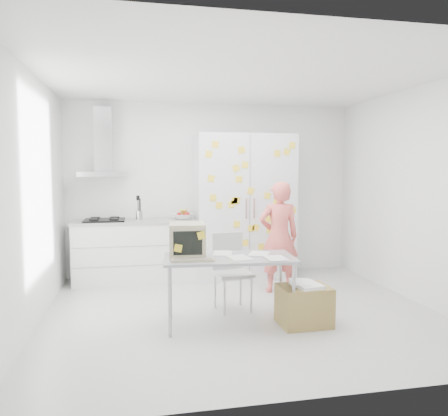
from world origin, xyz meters
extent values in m
cube|color=silver|center=(0.00, 0.00, -0.01)|extent=(4.50, 4.00, 0.02)
cube|color=white|center=(0.00, 2.00, 1.35)|extent=(4.50, 0.02, 2.70)
cube|color=white|center=(-2.25, 0.00, 1.35)|extent=(0.02, 4.00, 2.70)
cube|color=white|center=(2.25, 0.00, 1.35)|extent=(0.02, 4.00, 2.70)
cube|color=white|center=(0.00, 0.00, 2.70)|extent=(4.50, 4.00, 0.02)
cube|color=white|center=(-1.20, 1.70, 0.44)|extent=(1.80, 0.60, 0.88)
cube|color=gray|center=(-1.20, 1.40, 0.58)|extent=(1.76, 0.01, 0.01)
cube|color=gray|center=(-1.20, 1.40, 0.30)|extent=(1.76, 0.01, 0.01)
cube|color=#9E9E99|center=(-1.20, 1.70, 0.90)|extent=(1.84, 0.63, 0.04)
cube|color=black|center=(-1.65, 1.70, 0.93)|extent=(0.58, 0.50, 0.03)
cylinder|color=black|center=(-1.79, 1.58, 0.95)|extent=(0.14, 0.14, 0.02)
cylinder|color=black|center=(-1.51, 1.58, 0.95)|extent=(0.14, 0.14, 0.02)
cylinder|color=black|center=(-1.79, 1.82, 0.95)|extent=(0.14, 0.14, 0.02)
cylinder|color=black|center=(-1.51, 1.82, 0.95)|extent=(0.14, 0.14, 0.02)
cylinder|color=silver|center=(-1.15, 1.70, 0.99)|extent=(0.10, 0.10, 0.14)
cylinder|color=black|center=(-1.16, 1.71, 1.09)|extent=(0.01, 0.01, 0.30)
cylinder|color=black|center=(-1.13, 1.69, 1.09)|extent=(0.01, 0.01, 0.30)
cylinder|color=black|center=(-1.15, 1.72, 1.09)|extent=(0.01, 0.01, 0.30)
cube|color=black|center=(-1.16, 1.71, 1.25)|extent=(0.05, 0.01, 0.07)
imported|color=white|center=(-0.50, 1.70, 0.96)|extent=(0.31, 0.31, 0.08)
sphere|color=#B2140F|center=(-0.56, 1.72, 0.99)|extent=(0.08, 0.08, 0.08)
sphere|color=#B2140F|center=(-0.47, 1.65, 0.99)|extent=(0.08, 0.08, 0.08)
sphere|color=#B2140F|center=(-0.43, 1.74, 0.99)|extent=(0.08, 0.08, 0.08)
cylinder|color=yellow|center=(-0.52, 1.72, 1.03)|extent=(0.09, 0.17, 0.10)
cylinder|color=yellow|center=(-0.49, 1.72, 1.03)|extent=(0.04, 0.17, 0.10)
cylinder|color=yellow|center=(-0.47, 1.72, 1.03)|extent=(0.08, 0.17, 0.10)
cube|color=silver|center=(-1.65, 1.75, 1.60)|extent=(0.70, 0.48, 0.07)
cube|color=silver|center=(-1.65, 1.87, 2.10)|extent=(0.26, 0.24, 0.95)
cube|color=silver|center=(0.45, 1.68, 1.10)|extent=(1.50, 0.65, 2.20)
cube|color=slate|center=(0.45, 1.35, 1.10)|extent=(0.01, 0.01, 2.16)
cube|color=silver|center=(0.39, 1.34, 1.10)|extent=(0.02, 0.02, 0.30)
cube|color=silver|center=(0.51, 1.34, 1.10)|extent=(0.02, 0.02, 0.30)
cube|color=yellow|center=(0.86, 1.34, 1.90)|extent=(0.10, 0.00, 0.10)
cube|color=yellow|center=(1.01, 1.34, 1.93)|extent=(0.12, 0.00, 0.12)
cube|color=yellow|center=(1.12, 1.34, 1.05)|extent=(0.12, 0.00, 0.12)
cube|color=yellow|center=(0.22, 1.34, 1.21)|extent=(0.10, 0.00, 0.10)
cube|color=yellow|center=(0.46, 1.34, 1.35)|extent=(0.12, 0.00, 0.12)
cube|color=yellow|center=(0.83, 1.34, 0.86)|extent=(0.12, 0.00, 0.12)
cube|color=yellow|center=(0.25, 1.34, 0.87)|extent=(0.10, 0.00, 0.10)
cube|color=yellow|center=(0.32, 1.34, 1.95)|extent=(0.12, 0.00, 0.12)
cube|color=yellow|center=(0.54, 1.34, 0.81)|extent=(0.12, 0.00, 0.12)
cube|color=yellow|center=(0.86, 1.34, 1.19)|extent=(0.12, 0.00, 0.12)
cube|color=yellow|center=(0.74, 1.34, 0.94)|extent=(0.10, 0.00, 0.10)
cube|color=yellow|center=(0.24, 1.34, 1.69)|extent=(0.12, 0.00, 0.12)
cube|color=yellow|center=(-0.01, 1.34, 1.15)|extent=(0.10, 0.00, 0.10)
cube|color=yellow|center=(-0.10, 1.34, 1.26)|extent=(0.10, 0.00, 0.10)
cube|color=yellow|center=(-0.16, 1.34, 1.89)|extent=(0.11, 0.00, 0.11)
cube|color=yellow|center=(0.38, 1.34, 0.59)|extent=(0.10, 0.00, 0.10)
cube|color=yellow|center=(0.25, 1.34, 1.22)|extent=(0.11, 0.00, 0.11)
cube|color=yellow|center=(0.99, 1.34, 0.59)|extent=(0.11, 0.00, 0.11)
cube|color=yellow|center=(1.09, 1.34, 2.03)|extent=(0.10, 0.00, 0.10)
cube|color=yellow|center=(0.28, 1.34, 1.53)|extent=(0.10, 0.00, 0.10)
cube|color=yellow|center=(0.17, 1.34, 1.16)|extent=(0.11, 0.00, 0.11)
cube|color=yellow|center=(0.63, 1.34, 0.52)|extent=(0.10, 0.00, 0.10)
cube|color=yellow|center=(-0.07, 1.34, 2.03)|extent=(0.10, 0.00, 0.10)
cube|color=yellow|center=(-0.13, 1.34, 1.54)|extent=(0.12, 0.00, 0.12)
cube|color=yellow|center=(0.76, 1.34, 0.77)|extent=(0.11, 0.00, 0.11)
cube|color=yellow|center=(0.37, 1.34, 1.73)|extent=(0.11, 0.00, 0.11)
cube|color=yellow|center=(0.72, 1.34, 1.28)|extent=(0.11, 0.00, 0.11)
cube|color=yellow|center=(0.47, 1.34, 0.80)|extent=(0.11, 0.00, 0.11)
imported|color=#E9625A|center=(0.70, 0.75, 0.75)|extent=(0.58, 0.40, 1.51)
cube|color=gray|center=(-0.23, -0.38, 0.73)|extent=(1.43, 0.80, 0.03)
cylinder|color=#9E9EA3|center=(-0.88, -0.61, 0.35)|extent=(0.04, 0.04, 0.71)
cylinder|color=#9E9EA3|center=(0.37, -0.72, 0.35)|extent=(0.04, 0.04, 0.71)
cylinder|color=#9E9EA3|center=(-0.83, -0.05, 0.35)|extent=(0.04, 0.04, 0.71)
cylinder|color=#9E9EA3|center=(0.42, -0.15, 0.35)|extent=(0.04, 0.04, 0.71)
cube|color=tan|center=(-0.66, -0.27, 0.92)|extent=(0.41, 0.42, 0.35)
cube|color=tan|center=(-0.68, -0.47, 0.92)|extent=(0.35, 0.05, 0.31)
cube|color=black|center=(-0.68, -0.48, 0.92)|extent=(0.29, 0.03, 0.25)
cube|color=yellow|center=(-0.78, -0.48, 0.87)|extent=(0.09, 0.01, 0.09)
cube|color=yellow|center=(-0.54, -0.50, 1.00)|extent=(0.09, 0.01, 0.09)
cube|color=tan|center=(-0.64, -0.53, 0.75)|extent=(0.44, 0.18, 0.02)
cube|color=gray|center=(-0.64, -0.53, 0.77)|extent=(0.40, 0.14, 0.01)
cube|color=silver|center=(-0.14, -0.44, 0.74)|extent=(0.25, 0.32, 0.00)
cube|color=silver|center=(0.12, -0.30, 0.75)|extent=(0.31, 0.35, 0.00)
cube|color=silver|center=(0.23, -0.57, 0.75)|extent=(0.21, 0.29, 0.00)
cube|color=silver|center=(-0.26, -0.18, 0.74)|extent=(0.27, 0.33, 0.00)
cube|color=#B8B9B7|center=(-0.09, 0.08, 0.44)|extent=(0.47, 0.47, 0.04)
cube|color=#B8B9B7|center=(-0.11, 0.26, 0.68)|extent=(0.39, 0.09, 0.45)
cylinder|color=#B6B4B9|center=(-0.23, -0.11, 0.21)|extent=(0.03, 0.03, 0.42)
cylinder|color=#B6B4B9|center=(0.10, -0.06, 0.21)|extent=(0.03, 0.03, 0.42)
cylinder|color=#B6B4B9|center=(-0.28, 0.22, 0.21)|extent=(0.03, 0.03, 0.42)
cylinder|color=#B6B4B9|center=(0.05, 0.27, 0.21)|extent=(0.03, 0.03, 0.42)
cube|color=olive|center=(0.56, -0.55, 0.21)|extent=(0.54, 0.44, 0.42)
cube|color=white|center=(0.58, -0.57, 0.44)|extent=(0.30, 0.37, 0.04)
cube|color=white|center=(0.52, -0.50, 0.46)|extent=(0.30, 0.36, 0.00)
camera|label=1|loc=(-1.18, -4.85, 1.66)|focal=35.00mm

